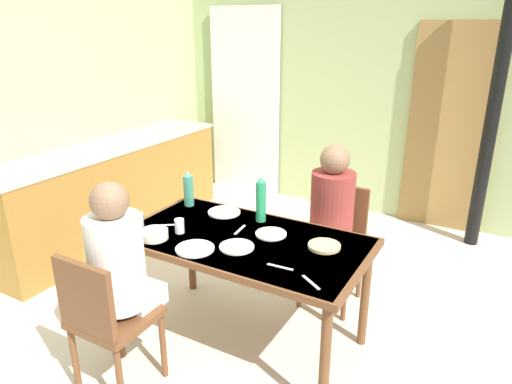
{
  "coord_description": "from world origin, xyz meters",
  "views": [
    {
      "loc": [
        1.66,
        -2.15,
        1.97
      ],
      "look_at": [
        0.34,
        0.2,
        0.99
      ],
      "focal_mm": 32.58,
      "sensor_mm": 36.0,
      "label": 1
    }
  ],
  "objects": [
    {
      "name": "drinking_glass_by_near_diner",
      "position": [
        -0.34,
        -0.13,
        0.79
      ],
      "size": [
        0.06,
        0.06,
        0.09
      ],
      "primitive_type": "cylinder",
      "color": "silver",
      "rests_on": "dining_table"
    },
    {
      "name": "curtain_panel",
      "position": [
        -1.17,
        2.6,
        1.08
      ],
      "size": [
        0.9,
        0.03,
        2.16
      ],
      "primitive_type": "cube",
      "color": "white",
      "rests_on": "ground_plane"
    },
    {
      "name": "kitchen_counter",
      "position": [
        -1.63,
        0.85,
        0.45
      ],
      "size": [
        0.61,
        2.57,
        0.91
      ],
      "color": "olive",
      "rests_on": "ground_plane"
    },
    {
      "name": "bread_plate_sliced",
      "position": [
        0.81,
        0.17,
        0.75
      ],
      "size": [
        0.19,
        0.19,
        0.02
      ],
      "primitive_type": "cylinder",
      "color": "#DBB77A",
      "rests_on": "dining_table"
    },
    {
      "name": "dinner_plate_near_left",
      "position": [
        0.02,
        0.32,
        0.75
      ],
      "size": [
        0.22,
        0.22,
        0.01
      ],
      "primitive_type": "cylinder",
      "color": "white",
      "rests_on": "dining_table"
    },
    {
      "name": "drinking_glass_by_far_diner",
      "position": [
        -0.05,
        -0.08,
        0.79
      ],
      "size": [
        0.06,
        0.06,
        0.09
      ],
      "primitive_type": "cylinder",
      "color": "silver",
      "rests_on": "dining_table"
    },
    {
      "name": "cutlery_knife_far",
      "position": [
        -0.17,
        -0.02,
        0.74
      ],
      "size": [
        0.13,
        0.1,
        0.0
      ],
      "primitive_type": "cube",
      "rotation": [
        0.0,
        0.0,
        3.75
      ],
      "color": "silver",
      "rests_on": "dining_table"
    },
    {
      "name": "dinner_plate_near_right",
      "position": [
        0.17,
        -0.22,
        0.75
      ],
      "size": [
        0.23,
        0.23,
        0.01
      ],
      "primitive_type": "cylinder",
      "color": "white",
      "rests_on": "dining_table"
    },
    {
      "name": "person_far_diner",
      "position": [
        0.66,
        0.68,
        0.78
      ],
      "size": [
        0.3,
        0.37,
        0.77
      ],
      "rotation": [
        0.0,
        0.0,
        3.14
      ],
      "color": "maroon",
      "rests_on": "ground_plane"
    },
    {
      "name": "water_bottle_green_near",
      "position": [
        -0.28,
        0.32,
        0.86
      ],
      "size": [
        0.07,
        0.07,
        0.26
      ],
      "color": "#3A866D",
      "rests_on": "dining_table"
    },
    {
      "name": "dinner_plate_far_center",
      "position": [
        0.37,
        -0.09,
        0.75
      ],
      "size": [
        0.2,
        0.2,
        0.01
      ],
      "primitive_type": "cylinder",
      "color": "white",
      "rests_on": "dining_table"
    },
    {
      "name": "ground_plane",
      "position": [
        0.0,
        0.0,
        0.0
      ],
      "size": [
        7.01,
        7.01,
        0.0
      ],
      "primitive_type": "plane",
      "color": "beige"
    },
    {
      "name": "dining_table",
      "position": [
        0.34,
        0.05,
        0.67
      ],
      "size": [
        1.5,
        0.83,
        0.74
      ],
      "color": "brown",
      "rests_on": "ground_plane"
    },
    {
      "name": "chair_near_diner",
      "position": [
        -0.07,
        -0.72,
        0.5
      ],
      "size": [
        0.4,
        0.4,
        0.87
      ],
      "color": "brown",
      "rests_on": "ground_plane"
    },
    {
      "name": "cutlery_fork_near",
      "position": [
        0.9,
        -0.23,
        0.74
      ],
      "size": [
        0.13,
        0.1,
        0.0
      ],
      "primitive_type": "cube",
      "rotation": [
        0.0,
        0.0,
        5.69
      ],
      "color": "silver",
      "rests_on": "dining_table"
    },
    {
      "name": "serving_bowl_center",
      "position": [
        -0.13,
        -0.23,
        0.77
      ],
      "size": [
        0.17,
        0.17,
        0.05
      ],
      "primitive_type": "cylinder",
      "color": "silver",
      "rests_on": "dining_table"
    },
    {
      "name": "wall_left",
      "position": [
        -1.96,
        0.67,
        1.29
      ],
      "size": [
        0.1,
        4.04,
        2.57
      ],
      "primitive_type": "cube",
      "color": "#A2B77B",
      "rests_on": "ground_plane"
    },
    {
      "name": "chair_far_diner",
      "position": [
        0.66,
        0.81,
        0.5
      ],
      "size": [
        0.4,
        0.4,
        0.87
      ],
      "rotation": [
        0.0,
        0.0,
        3.14
      ],
      "color": "brown",
      "rests_on": "ground_plane"
    },
    {
      "name": "cutlery_knife_near",
      "position": [
        0.69,
        -0.17,
        0.74
      ],
      "size": [
        0.15,
        0.02,
        0.0
      ],
      "primitive_type": "cube",
      "rotation": [
        0.0,
        0.0,
        3.2
      ],
      "color": "silver",
      "rests_on": "dining_table"
    },
    {
      "name": "wall_back",
      "position": [
        0.0,
        2.7,
        1.29
      ],
      "size": [
        4.12,
        0.1,
        2.57
      ],
      "primitive_type": "cube",
      "color": "#A5B67B",
      "rests_on": "ground_plane"
    },
    {
      "name": "stove_pipe_column",
      "position": [
        1.48,
        2.35,
        1.29
      ],
      "size": [
        0.12,
        0.12,
        2.57
      ],
      "primitive_type": "cylinder",
      "color": "black",
      "rests_on": "ground_plane"
    },
    {
      "name": "water_bottle_green_far",
      "position": [
        0.3,
        0.33,
        0.89
      ],
      "size": [
        0.07,
        0.07,
        0.31
      ],
      "color": "#26975B",
      "rests_on": "dining_table"
    },
    {
      "name": "door_wooden",
      "position": [
        1.13,
        2.62,
        1.0
      ],
      "size": [
        0.8,
        0.05,
        2.0
      ],
      "primitive_type": "cube",
      "color": "olive",
      "rests_on": "ground_plane"
    },
    {
      "name": "person_near_diner",
      "position": [
        -0.07,
        -0.58,
        0.78
      ],
      "size": [
        0.3,
        0.37,
        0.77
      ],
      "color": "silver",
      "rests_on": "ground_plane"
    },
    {
      "name": "dinner_plate_far_side",
      "position": [
        0.46,
        0.17,
        0.75
      ],
      "size": [
        0.19,
        0.19,
        0.01
      ],
      "primitive_type": "cylinder",
      "color": "white",
      "rests_on": "dining_table"
    },
    {
      "name": "cutlery_fork_far",
      "position": [
        0.26,
        0.13,
        0.74
      ],
      "size": [
        0.03,
        0.15,
        0.0
      ],
      "primitive_type": "cube",
      "rotation": [
        0.0,
        0.0,
        1.68
      ],
      "color": "silver",
      "rests_on": "dining_table"
    }
  ]
}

